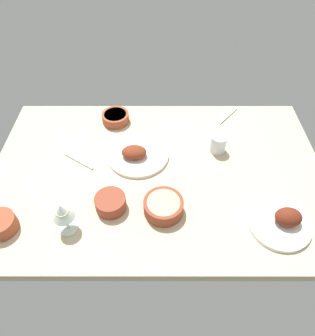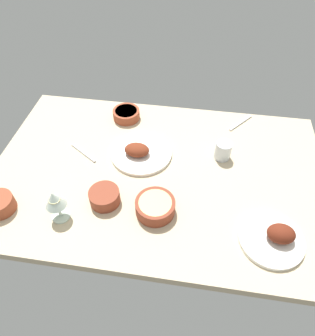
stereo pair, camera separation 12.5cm
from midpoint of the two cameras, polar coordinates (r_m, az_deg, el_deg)
dining_table at (r=128.39cm, az=2.79°, el=-1.35°), size 140.00×90.00×4.00cm
plate_far_side at (r=116.36cm, az=24.20°, el=-12.03°), size 22.77×22.77×7.56cm
plate_near_viewer at (r=132.21cm, az=-0.59°, el=2.91°), size 26.99×26.99×6.52cm
bowl_cream at (r=150.97cm, az=-3.53°, el=10.06°), size 13.06×13.06×4.59cm
bowl_potatoes at (r=112.20cm, az=2.78°, el=-7.44°), size 14.84×14.84×5.66cm
bowl_soup at (r=115.56cm, az=-6.94°, el=-5.53°), size 11.69×11.69×5.62cm
wine_glass at (r=109.25cm, az=-15.78°, el=-6.11°), size 7.60×7.60×14.00cm
water_tumbler at (r=133.84cm, az=14.93°, el=3.10°), size 6.94×6.94×8.26cm
fork_loose at (r=155.88cm, az=17.71°, el=8.00°), size 11.09×12.99×0.80cm
spoon_loose at (r=136.20cm, az=-11.31°, el=2.70°), size 13.97×9.69×0.80cm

